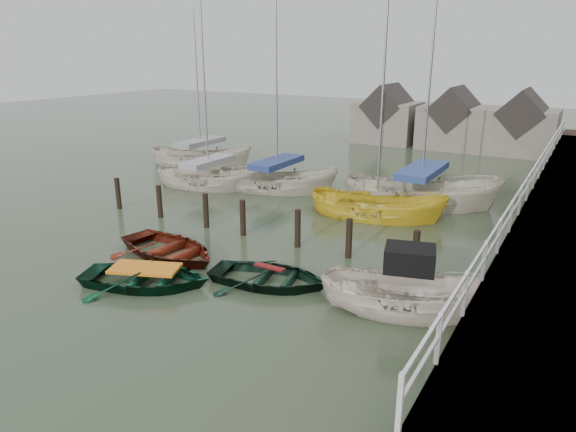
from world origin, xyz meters
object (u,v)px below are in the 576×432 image
Objects in this scene: rowboat_red at (170,257)px; sailboat_d at (420,204)px; motorboat at (404,310)px; sailboat_e at (202,165)px; rowboat_green at (147,285)px; sailboat_b at (277,189)px; sailboat_c at (376,217)px; rowboat_dkgreen at (270,284)px; sailboat_a at (209,186)px.

sailboat_d is (5.53, 10.50, 0.06)m from rowboat_red.
motorboat is 0.48× the size of sailboat_e.
sailboat_d is at bearing -42.33° from rowboat_green.
sailboat_b is 0.88× the size of sailboat_d.
sailboat_b is 0.98× the size of sailboat_c.
sailboat_a reaches higher than rowboat_dkgreen.
motorboat is at bearing -79.11° from rowboat_red.
rowboat_dkgreen is 7.88m from sailboat_c.
rowboat_dkgreen is 10.68m from sailboat_d.
sailboat_b is (-2.46, 11.41, 0.06)m from rowboat_green.
sailboat_c is 13.66m from sailboat_e.
motorboat is at bearing -97.67° from rowboat_dkgreen.
motorboat is 0.44× the size of sailboat_c.
sailboat_e is (-16.77, 11.67, -0.03)m from motorboat.
sailboat_a is 9.31m from sailboat_c.
rowboat_green is 0.35× the size of sailboat_a.
rowboat_green is 16.91m from sailboat_e.
sailboat_c reaches higher than rowboat_red.
motorboat is 10.60m from sailboat_d.
motorboat is at bearing -150.80° from sailboat_b.
sailboat_e is at bearing 34.32° from rowboat_dkgreen.
rowboat_red is 0.37× the size of sailboat_a.
sailboat_a reaches higher than sailboat_e.
sailboat_d is (10.36, 2.41, -0.01)m from sailboat_a.
rowboat_green is 1.06× the size of rowboat_dkgreen.
motorboat is at bearing -163.00° from sailboat_c.
sailboat_a is (-5.82, 10.14, 0.07)m from rowboat_green.
sailboat_b is at bearing 84.14° from sailboat_d.
motorboat is 8.42m from sailboat_c.
motorboat is at bearing -146.70° from sailboat_e.
sailboat_b is (-5.61, 9.44, 0.06)m from rowboat_dkgreen.
rowboat_green is 0.36× the size of sailboat_b.
rowboat_red is 0.85× the size of motorboat.
sailboat_b is 7.09m from sailboat_d.
rowboat_red is 8.23m from motorboat.
rowboat_red is 1.06× the size of rowboat_green.
sailboat_e reaches higher than rowboat_dkgreen.
sailboat_c is (9.30, -0.30, -0.05)m from sailboat_a.
rowboat_green is 7.59m from motorboat.
rowboat_green is at bearing -164.07° from sailboat_a.
sailboat_d is 1.20× the size of sailboat_e.
sailboat_a is 10.64m from sailboat_d.
motorboat reaches higher than rowboat_red.
rowboat_green is at bearing 144.99° from sailboat_d.
rowboat_red reaches higher than rowboat_dkgreen.
rowboat_red is 14.66m from sailboat_e.
rowboat_dkgreen is at bearing -146.25° from sailboat_a.
rowboat_dkgreen is 17.46m from sailboat_e.
rowboat_dkgreen is at bearing -82.02° from rowboat_red.
sailboat_a is 0.92× the size of sailboat_d.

